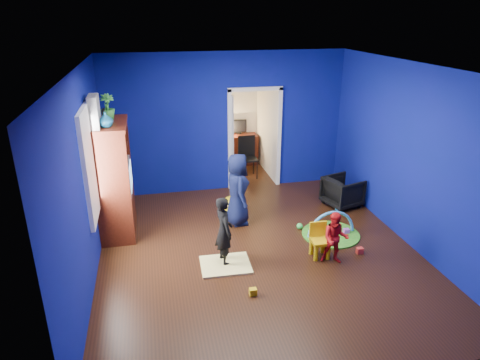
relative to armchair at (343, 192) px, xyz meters
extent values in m
cube|color=black|center=(-2.06, -1.37, -0.30)|extent=(5.00, 5.50, 0.01)
cube|color=white|center=(-2.06, -1.37, 2.60)|extent=(5.00, 5.50, 0.01)
cube|color=navy|center=(-2.06, 1.38, 1.15)|extent=(5.00, 0.02, 2.90)
cube|color=navy|center=(-2.06, -4.12, 1.15)|extent=(5.00, 0.02, 2.90)
cube|color=navy|center=(-4.56, -1.37, 1.15)|extent=(0.02, 5.50, 2.90)
cube|color=navy|center=(0.44, -1.37, 1.15)|extent=(0.02, 5.50, 2.90)
imported|color=black|center=(0.00, 0.00, 0.00)|extent=(0.81, 0.80, 0.60)
imported|color=black|center=(-2.66, -1.56, 0.25)|extent=(0.33, 0.44, 1.09)
imported|color=#10143B|center=(-2.19, -0.30, 0.36)|extent=(0.43, 0.65, 1.32)
imported|color=red|center=(-1.01, -1.91, 0.12)|extent=(0.49, 0.44, 0.83)
imported|color=#0C5865|center=(-4.28, -0.48, 1.78)|extent=(0.29, 0.29, 0.24)
imported|color=#2E7F2E|center=(-4.28, 0.04, 1.87)|extent=(0.28, 0.28, 0.42)
cube|color=#381709|center=(-4.28, -0.18, 0.68)|extent=(0.58, 1.14, 1.96)
cube|color=silver|center=(-4.24, -0.18, 0.72)|extent=(0.46, 0.70, 0.54)
cube|color=#F2E07A|center=(-2.66, -1.66, -0.28)|extent=(0.77, 0.63, 0.03)
sphere|color=yellow|center=(-2.24, -0.05, -0.09)|extent=(0.42, 0.42, 0.42)
cube|color=yellow|center=(-1.16, -1.71, -0.05)|extent=(0.28, 0.28, 0.50)
cylinder|color=green|center=(-0.71, -1.10, -0.28)|extent=(0.99, 0.99, 0.03)
torus|color=#3F8CD8|center=(-0.71, -1.10, -0.28)|extent=(0.88, 0.11, 0.88)
cube|color=white|center=(-4.55, -1.02, 1.25)|extent=(0.03, 0.95, 1.55)
cube|color=slate|center=(-4.43, -0.47, 0.95)|extent=(0.14, 0.42, 2.40)
cube|color=white|center=(-1.46, 1.38, 0.75)|extent=(1.16, 0.10, 2.10)
cube|color=#3D140A|center=(-1.46, 2.89, 0.08)|extent=(0.88, 0.44, 0.75)
cube|color=black|center=(-1.46, 3.01, 0.65)|extent=(0.40, 0.05, 0.32)
sphere|color=#FFD88C|center=(-1.74, 2.95, 0.63)|extent=(0.14, 0.14, 0.14)
cube|color=black|center=(-1.46, 1.93, 0.16)|extent=(0.40, 0.40, 0.92)
cube|color=white|center=(-1.46, 3.00, 1.72)|extent=(0.88, 0.24, 0.04)
cube|color=#F73829|center=(-0.50, -1.76, -0.25)|extent=(0.10, 0.08, 0.10)
sphere|color=#2487CD|center=(-0.18, -0.22, -0.24)|extent=(0.11, 0.11, 0.11)
cube|color=#DDA90B|center=(-2.43, -2.45, -0.25)|extent=(0.10, 0.08, 0.10)
sphere|color=green|center=(-1.16, -0.76, -0.24)|extent=(0.11, 0.11, 0.11)
cube|color=#D853DE|center=(-0.43, -1.13, -0.25)|extent=(0.10, 0.08, 0.10)
camera|label=1|loc=(-3.63, -7.16, 3.32)|focal=32.00mm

